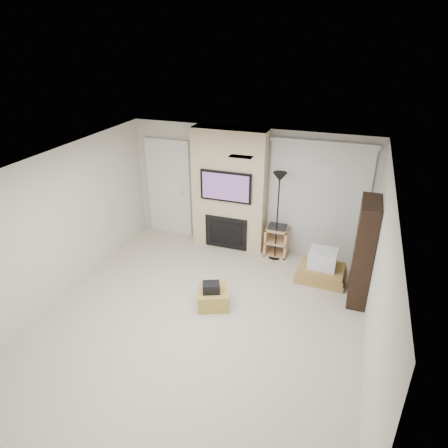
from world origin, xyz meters
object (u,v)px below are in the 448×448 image
(ottoman, at_px, (213,297))
(av_stand, at_px, (277,239))
(floor_lamp, at_px, (279,192))
(box_stack, at_px, (322,268))
(bookshelf, at_px, (364,252))

(ottoman, bearing_deg, av_stand, 72.62)
(floor_lamp, xyz_separation_m, box_stack, (0.98, -0.50, -1.20))
(ottoman, bearing_deg, floor_lamp, 71.43)
(av_stand, distance_m, bookshelf, 1.99)
(ottoman, xyz_separation_m, bookshelf, (2.27, 1.02, 0.75))
(floor_lamp, height_order, bookshelf, floor_lamp)
(floor_lamp, xyz_separation_m, bookshelf, (1.63, -0.88, -0.52))
(ottoman, relative_size, av_stand, 0.76)
(bookshelf, bearing_deg, av_stand, 148.50)
(box_stack, bearing_deg, bookshelf, -30.28)
(ottoman, xyz_separation_m, box_stack, (1.62, 1.39, 0.08))
(floor_lamp, xyz_separation_m, av_stand, (-0.00, 0.12, -1.08))
(bookshelf, bearing_deg, floor_lamp, 151.71)
(ottoman, xyz_separation_m, floor_lamp, (0.64, 1.89, 1.27))
(ottoman, bearing_deg, box_stack, 40.74)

